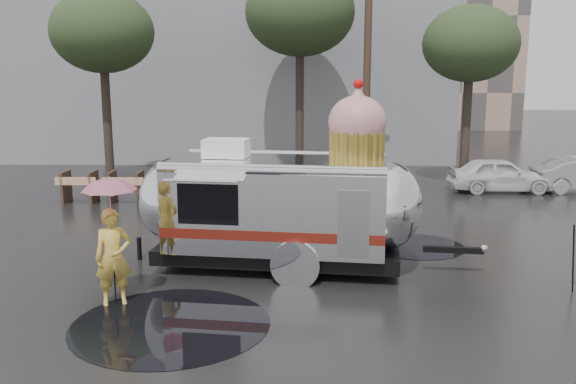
{
  "coord_description": "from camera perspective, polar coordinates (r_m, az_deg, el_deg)",
  "views": [
    {
      "loc": [
        0.0,
        -9.09,
        4.11
      ],
      "look_at": [
        -0.24,
        3.53,
        1.63
      ],
      "focal_mm": 38.0,
      "sensor_mm": 36.0,
      "label": 1
    }
  ],
  "objects": [
    {
      "name": "tree_mid",
      "position": [
        24.19,
        1.13,
        16.42
      ],
      "size": [
        4.2,
        4.2,
        8.03
      ],
      "color": "#382D26",
      "rests_on": "ground"
    },
    {
      "name": "tree_right",
      "position": [
        22.91,
        16.71,
        13.05
      ],
      "size": [
        3.36,
        3.36,
        6.42
      ],
      "color": "#382D26",
      "rests_on": "ground"
    },
    {
      "name": "person_left",
      "position": [
        11.34,
        -16.03,
        -5.88
      ],
      "size": [
        0.74,
        0.62,
        1.75
      ],
      "primitive_type": "imported",
      "rotation": [
        0.0,
        0.0,
        0.36
      ],
      "color": "gold",
      "rests_on": "ground"
    },
    {
      "name": "umbrella_pink",
      "position": [
        11.08,
        -16.32,
        -0.59
      ],
      "size": [
        1.16,
        1.16,
        2.34
      ],
      "color": "pink",
      "rests_on": "ground"
    },
    {
      "name": "grey_building",
      "position": [
        33.42,
        -6.0,
        15.18
      ],
      "size": [
        22.0,
        12.0,
        13.0
      ],
      "primitive_type": "cube",
      "color": "slate",
      "rests_on": "ground"
    },
    {
      "name": "puddles",
      "position": [
        11.28,
        12.86,
        -10.51
      ],
      "size": [
        12.06,
        11.05,
        0.01
      ],
      "color": "black",
      "rests_on": "ground"
    },
    {
      "name": "utility_pole",
      "position": [
        23.23,
        7.44,
        12.3
      ],
      "size": [
        1.6,
        0.28,
        9.0
      ],
      "color": "#473323",
      "rests_on": "ground"
    },
    {
      "name": "barricade_row",
      "position": [
        20.17,
        -14.91,
        0.51
      ],
      "size": [
        4.3,
        0.8,
        1.0
      ],
      "color": "#473323",
      "rests_on": "ground"
    },
    {
      "name": "ground",
      "position": [
        9.98,
        1.0,
        -13.19
      ],
      "size": [
        120.0,
        120.0,
        0.0
      ],
      "primitive_type": "plane",
      "color": "black",
      "rests_on": "ground"
    },
    {
      "name": "airstream_trailer",
      "position": [
        12.89,
        -0.48,
        -0.88
      ],
      "size": [
        7.51,
        3.12,
        4.06
      ],
      "rotation": [
        0.0,
        0.0,
        -0.12
      ],
      "color": "silver",
      "rests_on": "ground"
    },
    {
      "name": "tree_left",
      "position": [
        23.22,
        -16.99,
        14.06
      ],
      "size": [
        3.64,
        3.64,
        6.95
      ],
      "color": "#382D26",
      "rests_on": "ground"
    }
  ]
}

